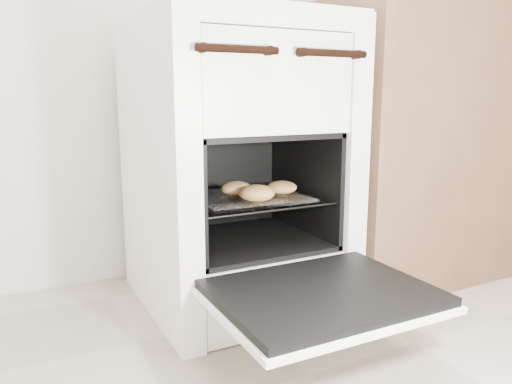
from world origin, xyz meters
TOP-DOWN VIEW (x-y plane):
  - stove at (0.03, 1.18)m, footprint 0.57×0.64m
  - oven_door at (0.03, 0.70)m, footprint 0.51×0.40m
  - oven_rack at (0.03, 1.12)m, footprint 0.42×0.40m
  - foil_sheet at (0.03, 1.10)m, footprint 0.32×0.29m
  - baked_rolls at (0.05, 1.07)m, footprint 0.25×0.23m
  - counter at (0.83, 1.22)m, footprint 0.97×0.66m

SIDE VIEW (x-z plane):
  - oven_door at x=0.03m, z-range 0.17..0.21m
  - oven_rack at x=0.03m, z-range 0.35..0.35m
  - foil_sheet at x=0.03m, z-range 0.35..0.36m
  - baked_rolls at x=0.05m, z-range 0.36..0.40m
  - stove at x=0.03m, z-range -0.01..0.87m
  - counter at x=0.83m, z-range 0.00..0.96m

